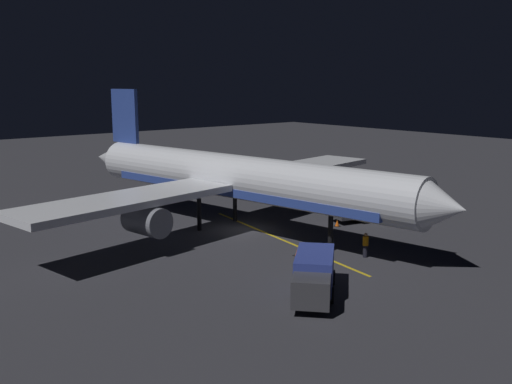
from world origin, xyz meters
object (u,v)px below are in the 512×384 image
object	(u,v)px
airliner	(234,179)
catering_truck	(365,207)
baggage_truck	(314,276)
traffic_cone_near_left	(297,252)
ground_crew_worker	(365,245)
traffic_cone_near_right	(337,223)

from	to	relation	value
airliner	catering_truck	xyz separation A→B (m)	(-10.68, 4.74, -3.04)
airliner	baggage_truck	bearing A→B (deg)	68.84
airliner	traffic_cone_near_left	bearing A→B (deg)	82.72
baggage_truck	ground_crew_worker	world-z (taller)	baggage_truck
catering_truck	traffic_cone_near_left	size ratio (longest dim) A/B	10.83
airliner	ground_crew_worker	distance (m)	12.52
catering_truck	traffic_cone_near_left	xyz separation A→B (m)	(11.79, 3.90, -0.91)
catering_truck	traffic_cone_near_right	bearing A→B (deg)	-1.51
baggage_truck	catering_truck	size ratio (longest dim) A/B	0.99
baggage_truck	traffic_cone_near_right	size ratio (longest dim) A/B	10.75
traffic_cone_near_left	traffic_cone_near_right	world-z (taller)	same
catering_truck	traffic_cone_near_right	xyz separation A→B (m)	(3.43, -0.09, -0.91)
baggage_truck	traffic_cone_near_right	bearing A→B (deg)	-141.84
traffic_cone_near_left	airliner	bearing A→B (deg)	-97.28
ground_crew_worker	traffic_cone_near_left	size ratio (longest dim) A/B	3.16
catering_truck	traffic_cone_near_right	distance (m)	3.55
baggage_truck	catering_truck	bearing A→B (deg)	-148.36
baggage_truck	traffic_cone_near_left	world-z (taller)	baggage_truck
baggage_truck	traffic_cone_near_left	distance (m)	7.84
traffic_cone_near_left	catering_truck	bearing A→B (deg)	-161.69
traffic_cone_near_left	traffic_cone_near_right	bearing A→B (deg)	-154.46
airliner	ground_crew_worker	size ratio (longest dim) A/B	21.86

